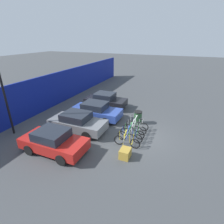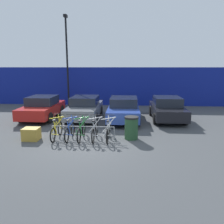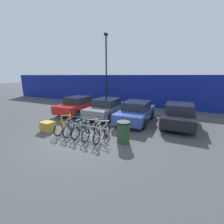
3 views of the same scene
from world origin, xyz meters
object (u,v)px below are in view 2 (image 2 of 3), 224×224
Objects in this scene: cargo_crate at (31,134)px; lamp_post at (67,58)px; car_black at (167,109)px; bicycle_white at (108,132)px; bicycle_green at (81,131)px; bike_rack at (83,128)px; car_red at (42,108)px; car_blue at (124,109)px; bicycle_silver at (95,131)px; trash_bin at (131,128)px; bicycle_blue at (70,131)px; car_grey at (85,108)px; bicycle_yellow at (57,131)px.

lamp_post is at bearing 93.41° from cargo_crate.
cargo_crate is (-6.70, -4.32, -0.41)m from car_black.
bicycle_white is 0.24× the size of lamp_post.
bicycle_green is 2.23m from cargo_crate.
car_red is at bearing 131.88° from bike_rack.
bike_rack is 0.69× the size of car_blue.
trash_bin is (1.63, 0.22, 0.14)m from bicycle_silver.
bike_rack is 4.97m from car_red.
bicycle_white is 1.66× the size of trash_bin.
bicycle_silver is (1.13, 0.00, 0.00)m from bicycle_blue.
trash_bin reaches higher than bike_rack.
trash_bin is at bearing 3.05° from bicycle_green.
bicycle_silver is at bearing -67.51° from lamp_post.
car_black is at bearing 59.64° from trash_bin.
bicycle_white is 3.77m from car_blue.
lamp_post is at bearing 113.50° from bicycle_silver.
trash_bin is (0.42, -3.49, -0.17)m from car_blue.
lamp_post reaches higher than bike_rack.
bicycle_blue is at bearing -122.41° from car_blue.
car_blue is at bearing 61.58° from bicycle_blue.
bicycle_green is (0.53, 0.00, 0.00)m from bicycle_blue.
car_red is 2.68m from car_grey.
bicycle_white is at bearing 3.99° from bicycle_blue.
car_blue and car_black have the same top height.
car_blue is at bearing 81.53° from bicycle_white.
bicycle_white is 4.34m from car_grey.
car_grey reaches higher than bicycle_blue.
bicycle_yellow is 1.66× the size of trash_bin.
bicycle_green and bicycle_silver have the same top height.
cargo_crate is (-3.42, -0.26, -0.10)m from bicycle_white.
car_red is 4.27m from cargo_crate.
trash_bin is at bearing 6.14° from cargo_crate.
car_red reaches higher than bike_rack.
bicycle_white is 9.55m from lamp_post.
bicycle_green is at bearing 3.99° from bicycle_blue.
bicycle_blue is 1.70m from cargo_crate.
trash_bin is at bearing -57.53° from lamp_post.
car_red is at bearing 178.39° from car_blue.
car_grey and car_black have the same top height.
bicycle_blue is 1.13m from bicycle_silver.
bicycle_blue is 1.66× the size of trash_bin.
bicycle_yellow is at bearing -176.01° from bicycle_blue.
car_black is (5.08, 0.12, -0.00)m from car_grey.
bicycle_silver is 2.83m from cargo_crate.
car_red and car_blue have the same top height.
cargo_crate is at bearing -173.86° from trash_bin.
bicycle_green is 4.14m from car_blue.
bicycle_white is at bearing -7.21° from bike_rack.
bicycle_blue is 1.00× the size of bicycle_silver.
car_blue is at bearing 96.79° from trash_bin.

